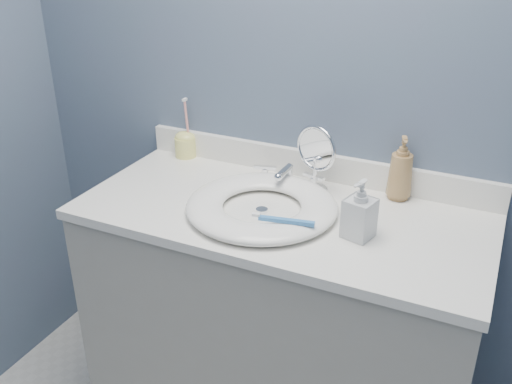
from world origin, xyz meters
The scene contains 12 objects.
back_wall centered at (0.00, 1.25, 1.20)m, with size 2.20×0.02×2.40m, color #4C5F73.
vanity_cabinet centered at (0.00, 0.97, 0.42)m, with size 1.20×0.55×0.85m, color #A29F94.
countertop centered at (0.00, 0.97, 0.86)m, with size 1.22×0.57×0.03m, color white.
backsplash centered at (0.00, 1.24, 0.93)m, with size 1.22×0.02×0.09m, color white.
basin centered at (-0.05, 0.94, 0.90)m, with size 0.45×0.45×0.04m, color white, non-canonical shape.
drain centered at (-0.05, 0.94, 0.88)m, with size 0.04×0.04×0.01m, color silver.
faucet centered at (-0.05, 1.14, 0.91)m, with size 0.25×0.13×0.07m.
makeup_mirror centered at (0.04, 1.14, 1.00)m, with size 0.14×0.08×0.22m.
soap_bottle_amber centered at (0.29, 1.20, 0.98)m, with size 0.08×0.08×0.20m, color #9D7747.
soap_bottle_clear centered at (0.25, 0.93, 0.96)m, with size 0.08×0.08×0.17m, color silver.
toothbrush_holder centered at (-0.48, 1.21, 0.93)m, with size 0.08×0.08×0.22m.
toothbrush_lying centered at (0.06, 0.85, 0.92)m, with size 0.17×0.05×0.02m.
Camera 1 is at (0.57, -0.41, 1.68)m, focal length 40.00 mm.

